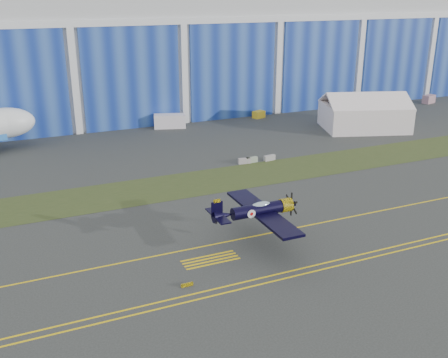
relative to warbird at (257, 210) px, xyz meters
name	(u,v)px	position (x,y,z in m)	size (l,w,h in m)	color
ground	(314,205)	(11.84, 6.65, -4.00)	(260.00, 260.00, 0.00)	#373A38
grass_median	(264,173)	(11.84, 20.65, -3.98)	(260.00, 10.00, 0.02)	#475128
hangar	(152,41)	(11.84, 78.43, 10.96)	(220.00, 45.70, 30.00)	silver
taxiway_centreline	(337,220)	(11.84, 1.65, -3.99)	(200.00, 0.20, 0.02)	yellow
edge_line_near	(389,253)	(11.84, -7.85, -3.99)	(80.00, 0.20, 0.02)	yellow
edge_line_far	(383,249)	(11.84, -6.85, -3.99)	(80.00, 0.20, 0.02)	yellow
hold_short_ladder	(210,260)	(-6.16, -1.45, -3.99)	(6.00, 2.40, 0.02)	yellow
guard_board_left	(187,285)	(-10.16, -5.35, -3.82)	(1.20, 0.15, 0.35)	yellow
warbird	(257,210)	(0.00, 0.00, 0.00)	(11.31, 13.63, 4.02)	black
tent	(365,110)	(42.93, 36.54, -0.24)	(19.12, 16.40, 7.52)	white
shipping_container	(170,121)	(7.46, 53.16, -2.63)	(6.32, 2.53, 2.74)	white
tug	(259,114)	(28.00, 53.58, -3.24)	(2.60, 1.63, 1.52)	yellow
gse_box	(429,99)	(73.86, 50.70, -3.00)	(3.33, 1.77, 2.00)	#A57B86
barrier_a	(244,161)	(11.08, 25.96, -3.55)	(2.00, 0.60, 0.90)	#9F9598
barrier_b	(252,160)	(12.41, 25.97, -3.55)	(2.00, 0.60, 0.90)	gray
barrier_c	(269,158)	(15.58, 25.75, -3.55)	(2.00, 0.60, 0.90)	#9B9797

